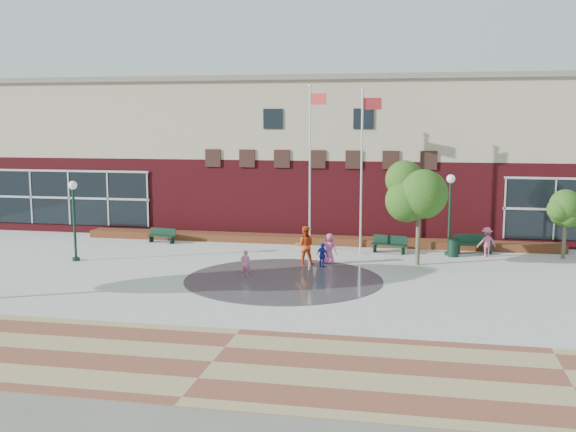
% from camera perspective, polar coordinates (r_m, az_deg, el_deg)
% --- Properties ---
extents(ground, '(120.00, 120.00, 0.00)m').
position_cam_1_polar(ground, '(25.79, -1.72, -6.96)').
color(ground, '#666056').
rests_on(ground, ground).
extents(plaza_concrete, '(46.00, 18.00, 0.01)m').
position_cam_1_polar(plaza_concrete, '(29.59, -0.00, -4.98)').
color(plaza_concrete, '#A8A8A0').
rests_on(plaza_concrete, ground).
extents(paver_band, '(46.00, 6.00, 0.01)m').
position_cam_1_polar(paver_band, '(19.34, -6.41, -12.19)').
color(paver_band, brown).
rests_on(paver_band, ground).
extents(splash_pad, '(8.40, 8.40, 0.01)m').
position_cam_1_polar(splash_pad, '(28.63, -0.39, -5.43)').
color(splash_pad, '#383A3D').
rests_on(splash_pad, ground).
extents(library_building, '(44.40, 10.40, 9.20)m').
position_cam_1_polar(library_building, '(42.18, 3.53, 5.27)').
color(library_building, '#5A1117').
rests_on(library_building, ground).
extents(flower_bed, '(26.00, 1.20, 0.40)m').
position_cam_1_polar(flower_bed, '(36.92, 2.27, -2.37)').
color(flower_bed, maroon).
rests_on(flower_bed, ground).
extents(flagpole_left, '(0.94, 0.42, 8.51)m').
position_cam_1_polar(flagpole_left, '(34.44, 1.94, 4.82)').
color(flagpole_left, silver).
rests_on(flagpole_left, ground).
extents(flagpole_right, '(1.01, 0.26, 8.28)m').
position_cam_1_polar(flagpole_right, '(33.70, 6.33, 4.51)').
color(flagpole_right, silver).
rests_on(flagpole_right, ground).
extents(lamp_left, '(0.41, 0.41, 3.87)m').
position_cam_1_polar(lamp_left, '(33.62, -17.67, 0.36)').
color(lamp_left, black).
rests_on(lamp_left, ground).
extents(lamp_right, '(0.43, 0.43, 4.06)m').
position_cam_1_polar(lamp_right, '(34.34, 13.55, 0.88)').
color(lamp_right, black).
rests_on(lamp_right, ground).
extents(bench_left, '(1.66, 0.75, 0.81)m').
position_cam_1_polar(bench_left, '(37.77, -10.64, -1.87)').
color(bench_left, black).
rests_on(bench_left, ground).
extents(bench_mid, '(1.86, 0.94, 0.90)m').
position_cam_1_polar(bench_mid, '(34.64, 8.54, -2.66)').
color(bench_mid, black).
rests_on(bench_mid, ground).
extents(bench_right, '(2.02, 0.99, 0.98)m').
position_cam_1_polar(bench_right, '(35.41, 15.44, -2.59)').
color(bench_right, black).
rests_on(bench_right, ground).
extents(trash_can, '(0.56, 0.56, 0.92)m').
position_cam_1_polar(trash_can, '(34.30, 13.81, -2.62)').
color(trash_can, black).
rests_on(trash_can, ground).
extents(tree_mid, '(2.89, 2.89, 4.87)m').
position_cam_1_polar(tree_mid, '(31.54, 11.05, 2.20)').
color(tree_mid, '#4A3F2D').
rests_on(tree_mid, ground).
extents(tree_small_right, '(2.01, 2.01, 3.44)m').
position_cam_1_polar(tree_small_right, '(35.10, 22.46, 0.63)').
color(tree_small_right, '#4A3F2D').
rests_on(tree_small_right, ground).
extents(water_jet_a, '(0.38, 0.38, 0.73)m').
position_cam_1_polar(water_jet_a, '(29.37, -3.53, -5.11)').
color(water_jet_a, white).
rests_on(water_jet_a, ground).
extents(water_jet_b, '(0.22, 0.22, 0.50)m').
position_cam_1_polar(water_jet_b, '(28.70, 2.27, -5.41)').
color(water_jet_b, white).
rests_on(water_jet_b, ground).
extents(child_splash, '(0.48, 0.37, 1.17)m').
position_cam_1_polar(child_splash, '(29.17, -3.63, -4.02)').
color(child_splash, pink).
rests_on(child_splash, ground).
extents(adult_red, '(1.00, 0.84, 1.84)m').
position_cam_1_polar(adult_red, '(31.37, 1.43, -2.52)').
color(adult_red, red).
rests_on(adult_red, ground).
extents(adult_pink, '(0.82, 0.65, 1.46)m').
position_cam_1_polar(adult_pink, '(31.64, 3.51, -2.79)').
color(adult_pink, '#DC558A').
rests_on(adult_pink, ground).
extents(child_blue, '(0.73, 0.61, 1.17)m').
position_cam_1_polar(child_blue, '(30.86, 2.94, -3.35)').
color(child_blue, '#1D28AB').
rests_on(child_blue, ground).
extents(person_bench, '(1.10, 0.86, 1.50)m').
position_cam_1_polar(person_bench, '(34.62, 16.47, -2.14)').
color(person_bench, '#C85472').
rests_on(person_bench, ground).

